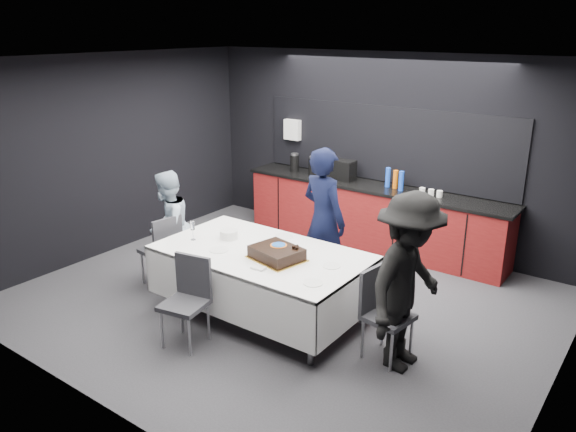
% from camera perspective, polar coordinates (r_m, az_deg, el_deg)
% --- Properties ---
extents(ground, '(6.00, 6.00, 0.00)m').
position_cam_1_polar(ground, '(6.82, -0.50, -8.60)').
color(ground, '#3C3B40').
rests_on(ground, ground).
extents(room_shell, '(6.04, 5.04, 2.82)m').
position_cam_1_polar(room_shell, '(6.19, -0.55, 6.86)').
color(room_shell, white).
rests_on(room_shell, ground).
extents(kitchenette, '(4.10, 0.64, 2.05)m').
position_cam_1_polar(kitchenette, '(8.37, 8.47, 0.52)').
color(kitchenette, maroon).
rests_on(kitchenette, ground).
extents(party_table, '(2.32, 1.32, 0.78)m').
position_cam_1_polar(party_table, '(6.26, -2.70, -4.74)').
color(party_table, '#99999E').
rests_on(party_table, ground).
extents(cake_assembly, '(0.63, 0.55, 0.17)m').
position_cam_1_polar(cake_assembly, '(5.96, -1.14, -3.80)').
color(cake_assembly, gold).
rests_on(cake_assembly, party_table).
extents(plate_stack, '(0.21, 0.21, 0.10)m').
position_cam_1_polar(plate_stack, '(6.58, -6.01, -1.86)').
color(plate_stack, white).
rests_on(plate_stack, party_table).
extents(loose_plate_near, '(0.21, 0.21, 0.01)m').
position_cam_1_polar(loose_plate_near, '(6.26, -7.02, -3.43)').
color(loose_plate_near, white).
rests_on(loose_plate_near, party_table).
extents(loose_plate_right_a, '(0.19, 0.19, 0.01)m').
position_cam_1_polar(loose_plate_right_a, '(5.84, 4.45, -5.07)').
color(loose_plate_right_a, white).
rests_on(loose_plate_right_a, party_table).
extents(loose_plate_right_b, '(0.19, 0.19, 0.01)m').
position_cam_1_polar(loose_plate_right_b, '(5.46, 2.55, -6.80)').
color(loose_plate_right_b, white).
rests_on(loose_plate_right_b, party_table).
extents(loose_plate_far, '(0.22, 0.22, 0.01)m').
position_cam_1_polar(loose_plate_far, '(6.62, -0.42, -2.04)').
color(loose_plate_far, white).
rests_on(loose_plate_far, party_table).
extents(fork_pile, '(0.15, 0.10, 0.02)m').
position_cam_1_polar(fork_pile, '(5.76, -3.04, -5.28)').
color(fork_pile, white).
rests_on(fork_pile, party_table).
extents(champagne_flute, '(0.06, 0.06, 0.22)m').
position_cam_1_polar(champagne_flute, '(6.55, -9.67, -1.10)').
color(champagne_flute, white).
rests_on(champagne_flute, party_table).
extents(chair_left, '(0.47, 0.47, 0.92)m').
position_cam_1_polar(chair_left, '(7.17, -12.53, -2.97)').
color(chair_left, '#313137').
rests_on(chair_left, ground).
extents(chair_right, '(0.48, 0.48, 0.92)m').
position_cam_1_polar(chair_right, '(5.63, 9.51, -9.07)').
color(chair_right, '#313137').
rests_on(chair_right, ground).
extents(chair_near, '(0.49, 0.49, 0.92)m').
position_cam_1_polar(chair_near, '(5.88, -10.10, -7.81)').
color(chair_near, '#313137').
rests_on(chair_near, ground).
extents(person_center, '(0.74, 0.57, 1.80)m').
position_cam_1_polar(person_center, '(6.82, 3.64, -0.42)').
color(person_center, black).
rests_on(person_center, ground).
extents(person_left, '(0.73, 0.83, 1.44)m').
position_cam_1_polar(person_left, '(7.27, -12.08, -1.07)').
color(person_left, '#A1B6CA').
rests_on(person_left, ground).
extents(person_right, '(0.69, 1.15, 1.75)m').
position_cam_1_polar(person_right, '(5.36, 12.08, -6.66)').
color(person_right, black).
rests_on(person_right, ground).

